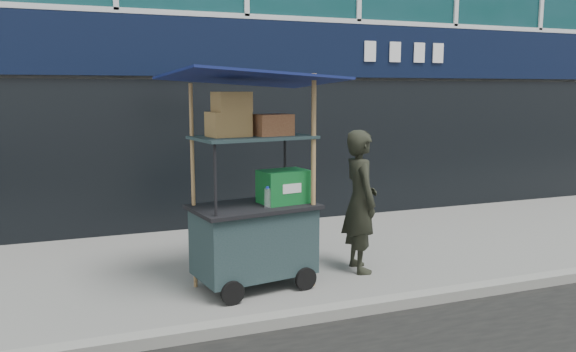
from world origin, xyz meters
name	(u,v)px	position (x,y,z in m)	size (l,w,h in m)	color
ground	(355,306)	(0.00, 0.00, 0.00)	(80.00, 80.00, 0.00)	slate
curb	(365,307)	(0.00, -0.20, 0.06)	(80.00, 0.18, 0.12)	gray
vendor_cart	(255,213)	(-0.80, 0.94, 0.87)	(2.02, 1.57, 2.47)	#1B2E2F
vendor_man	(360,201)	(0.59, 1.05, 0.88)	(0.64, 0.42, 1.76)	black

